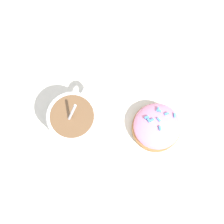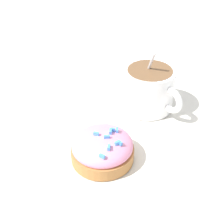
# 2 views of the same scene
# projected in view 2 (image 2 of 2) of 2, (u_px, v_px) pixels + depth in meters

# --- Properties ---
(ground_plane) EXTENTS (3.00, 3.00, 0.00)m
(ground_plane) POSITION_uv_depth(u_px,v_px,m) (127.00, 131.00, 0.45)
(ground_plane) COLOR silver
(paper_napkin) EXTENTS (0.31, 0.31, 0.00)m
(paper_napkin) POSITION_uv_depth(u_px,v_px,m) (127.00, 130.00, 0.45)
(paper_napkin) COLOR white
(paper_napkin) RESTS_ON ground_plane
(coffee_cup) EXTENTS (0.08, 0.10, 0.10)m
(coffee_cup) POSITION_uv_depth(u_px,v_px,m) (149.00, 88.00, 0.47)
(coffee_cup) COLOR white
(coffee_cup) RESTS_ON paper_napkin
(frosted_pastry) EXTENTS (0.08, 0.08, 0.04)m
(frosted_pastry) POSITION_uv_depth(u_px,v_px,m) (102.00, 148.00, 0.39)
(frosted_pastry) COLOR #B2753D
(frosted_pastry) RESTS_ON paper_napkin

